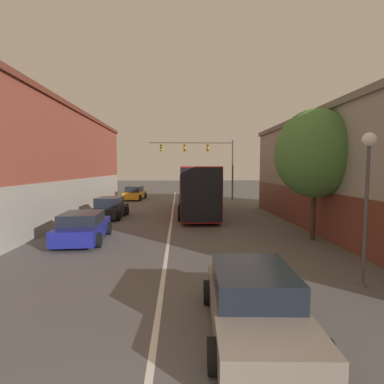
# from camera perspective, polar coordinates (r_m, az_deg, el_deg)

# --- Properties ---
(lane_center_line) EXTENTS (0.14, 45.51, 0.01)m
(lane_center_line) POSITION_cam_1_polar(r_m,az_deg,el_deg) (19.01, -3.99, -5.69)
(lane_center_line) COLOR silver
(lane_center_line) RESTS_ON ground_plane
(building_left_brick) EXTENTS (7.05, 30.30, 7.54)m
(building_left_brick) POSITION_cam_1_polar(r_m,az_deg,el_deg) (21.90, -30.84, 5.23)
(building_left_brick) COLOR brown
(building_left_brick) RESTS_ON ground_plane
(building_right_storefront) EXTENTS (7.69, 20.49, 6.40)m
(building_right_storefront) POSITION_cam_1_polar(r_m,az_deg,el_deg) (18.84, 32.04, 3.68)
(building_right_storefront) COLOR #9E998E
(building_right_storefront) RESTS_ON ground_plane
(bus) EXTENTS (2.90, 12.00, 3.48)m
(bus) POSITION_cam_1_polar(r_m,az_deg,el_deg) (22.85, 0.92, 0.98)
(bus) COLOR maroon
(bus) RESTS_ON ground_plane
(hatchback_foreground) EXTENTS (2.24, 4.23, 1.27)m
(hatchback_foreground) POSITION_cam_1_polar(r_m,az_deg,el_deg) (6.79, 11.77, -19.75)
(hatchback_foreground) COLOR slate
(hatchback_foreground) RESTS_ON ground_plane
(parked_car_left_near) EXTENTS (2.27, 4.19, 1.36)m
(parked_car_left_near) POSITION_cam_1_polar(r_m,az_deg,el_deg) (14.84, -20.07, -6.33)
(parked_car_left_near) COLOR navy
(parked_car_left_near) RESTS_ON ground_plane
(parked_car_left_mid) EXTENTS (2.09, 3.90, 1.42)m
(parked_car_left_mid) POSITION_cam_1_polar(r_m,az_deg,el_deg) (21.17, -15.33, -2.97)
(parked_car_left_mid) COLOR black
(parked_car_left_mid) RESTS_ON ground_plane
(parked_car_left_far) EXTENTS (2.19, 4.68, 1.46)m
(parked_car_left_far) POSITION_cam_1_polar(r_m,az_deg,el_deg) (32.94, -10.82, -0.21)
(parked_car_left_far) COLOR orange
(parked_car_left_far) RESTS_ON ground_plane
(traffic_signal_gantry) EXTENTS (8.90, 0.36, 6.33)m
(traffic_signal_gantry) POSITION_cam_1_polar(r_m,az_deg,el_deg) (31.58, 2.36, 7.04)
(traffic_signal_gantry) COLOR #514C47
(traffic_signal_gantry) RESTS_ON ground_plane
(street_lamp) EXTENTS (0.38, 0.38, 4.37)m
(street_lamp) POSITION_cam_1_polar(r_m,az_deg,el_deg) (9.69, 30.38, 0.91)
(street_lamp) COLOR #47474C
(street_lamp) RESTS_ON ground_plane
(street_tree_near) EXTENTS (3.74, 3.36, 6.12)m
(street_tree_near) POSITION_cam_1_polar(r_m,az_deg,el_deg) (15.15, 22.41, 6.77)
(street_tree_near) COLOR #3D2D1E
(street_tree_near) RESTS_ON ground_plane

